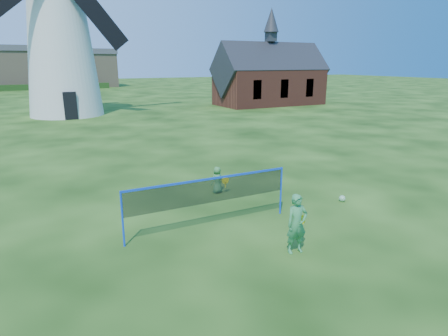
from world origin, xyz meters
TOP-DOWN VIEW (x-y plane):
  - ground at (0.00, 0.00)m, footprint 220.00×220.00m
  - windmill at (-1.91, 27.98)m, footprint 13.26×6.37m
  - chapel at (19.78, 27.40)m, footprint 12.39×6.01m
  - badminton_net at (-0.73, -0.40)m, footprint 5.05×0.05m
  - player_girl at (0.62, -2.71)m, footprint 0.72×0.43m
  - player_boy at (0.87, 2.35)m, footprint 0.63×0.44m
  - play_ball at (4.35, -0.49)m, footprint 0.22×0.22m

SIDE VIEW (x-z plane):
  - ground at x=0.00m, z-range 0.00..0.00m
  - play_ball at x=4.35m, z-range 0.00..0.22m
  - player_boy at x=0.87m, z-range 0.00..1.00m
  - player_girl at x=0.62m, z-range 0.00..1.56m
  - badminton_net at x=-0.73m, z-range 0.36..1.91m
  - chapel at x=19.78m, z-range -2.29..8.19m
  - windmill at x=-1.91m, z-range -2.76..16.16m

